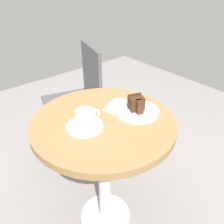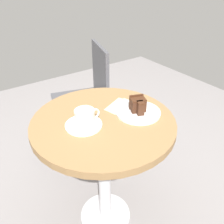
# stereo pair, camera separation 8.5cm
# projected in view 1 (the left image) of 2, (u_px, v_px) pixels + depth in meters

# --- Properties ---
(ground_plane) EXTENTS (4.40, 4.40, 0.01)m
(ground_plane) POSITION_uv_depth(u_px,v_px,m) (106.00, 216.00, 1.50)
(ground_plane) COLOR gray
(ground_plane) RESTS_ON ground
(cafe_table) EXTENTS (0.68, 0.68, 0.73)m
(cafe_table) POSITION_uv_depth(u_px,v_px,m) (104.00, 141.00, 1.18)
(cafe_table) COLOR olive
(cafe_table) RESTS_ON ground
(saucer) EXTENTS (0.17, 0.17, 0.01)m
(saucer) POSITION_uv_depth(u_px,v_px,m) (85.00, 126.00, 1.06)
(saucer) COLOR white
(saucer) RESTS_ON cafe_table
(coffee_cup) EXTENTS (0.12, 0.09, 0.07)m
(coffee_cup) POSITION_uv_depth(u_px,v_px,m) (86.00, 118.00, 1.04)
(coffee_cup) COLOR white
(coffee_cup) RESTS_ON saucer
(teaspoon) EXTENTS (0.07, 0.09, 0.00)m
(teaspoon) POSITION_uv_depth(u_px,v_px,m) (93.00, 120.00, 1.09)
(teaspoon) COLOR silver
(teaspoon) RESTS_ON saucer
(cake_plate) EXTENTS (0.22, 0.22, 0.01)m
(cake_plate) POSITION_uv_depth(u_px,v_px,m) (137.00, 111.00, 1.17)
(cake_plate) COLOR white
(cake_plate) RESTS_ON cafe_table
(cake_slice) EXTENTS (0.09, 0.10, 0.07)m
(cake_slice) POSITION_uv_depth(u_px,v_px,m) (137.00, 104.00, 1.15)
(cake_slice) COLOR #422619
(cake_slice) RESTS_ON cake_plate
(fork) EXTENTS (0.13, 0.06, 0.00)m
(fork) POSITION_uv_depth(u_px,v_px,m) (134.00, 105.00, 1.20)
(fork) COLOR silver
(fork) RESTS_ON cake_plate
(napkin) EXTENTS (0.20, 0.22, 0.00)m
(napkin) POSITION_uv_depth(u_px,v_px,m) (124.00, 108.00, 1.20)
(napkin) COLOR beige
(napkin) RESTS_ON cafe_table
(cafe_chair) EXTENTS (0.47, 0.47, 0.88)m
(cafe_chair) POSITION_uv_depth(u_px,v_px,m) (81.00, 94.00, 1.76)
(cafe_chair) COLOR #4C4C51
(cafe_chair) RESTS_ON ground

